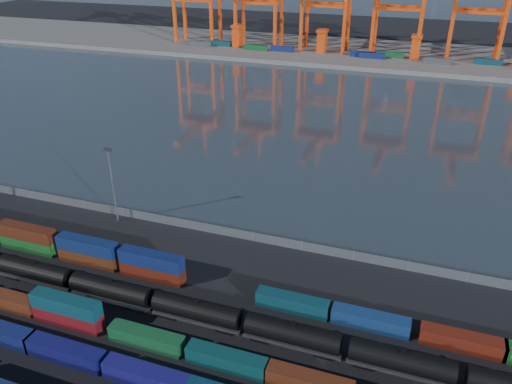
% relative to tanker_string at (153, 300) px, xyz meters
% --- Properties ---
extents(ground, '(700.00, 700.00, 0.00)m').
position_rel_tanker_string_xyz_m(ground, '(8.02, -2.86, -2.28)').
color(ground, black).
rests_on(ground, ground).
extents(harbor_water, '(700.00, 700.00, 0.00)m').
position_rel_tanker_string_xyz_m(harbor_water, '(8.02, 102.14, -2.27)').
color(harbor_water, '#28333A').
rests_on(harbor_water, ground).
extents(far_quay, '(700.00, 70.00, 2.00)m').
position_rel_tanker_string_xyz_m(far_quay, '(8.02, 207.14, -1.28)').
color(far_quay, '#514F4C').
rests_on(far_quay, ground).
extents(container_row_south, '(139.31, 2.53, 5.38)m').
position_rel_tanker_string_xyz_m(container_row_south, '(-1.99, -13.21, -0.52)').
color(container_row_south, '#383A3D').
rests_on(container_row_south, ground).
extents(container_row_mid, '(141.85, 2.39, 5.10)m').
position_rel_tanker_string_xyz_m(container_row_mid, '(12.79, -6.83, -0.79)').
color(container_row_mid, '#3A3C3F').
rests_on(container_row_mid, ground).
extents(container_row_north, '(140.72, 2.44, 5.20)m').
position_rel_tanker_string_xyz_m(container_row_north, '(-11.95, 7.96, -0.24)').
color(container_row_north, navy).
rests_on(container_row_north, ground).
extents(tanker_string, '(123.29, 3.18, 4.55)m').
position_rel_tanker_string_xyz_m(tanker_string, '(0.00, 0.00, 0.00)').
color(tanker_string, black).
rests_on(tanker_string, ground).
extents(waterfront_fence, '(160.12, 0.12, 2.20)m').
position_rel_tanker_string_xyz_m(waterfront_fence, '(8.02, 25.14, -1.28)').
color(waterfront_fence, '#595B5E').
rests_on(waterfront_fence, ground).
extents(yard_light_mast, '(1.60, 0.40, 16.60)m').
position_rel_tanker_string_xyz_m(yard_light_mast, '(-21.98, 23.14, 7.02)').
color(yard_light_mast, slate).
rests_on(yard_light_mast, ground).
extents(quay_containers, '(172.58, 10.99, 2.60)m').
position_rel_tanker_string_xyz_m(quay_containers, '(-2.97, 192.60, 1.02)').
color(quay_containers, navy).
rests_on(quay_containers, far_quay).
extents(straddle_carriers, '(140.00, 7.00, 11.10)m').
position_rel_tanker_string_xyz_m(straddle_carriers, '(5.52, 197.14, 5.54)').
color(straddle_carriers, '#F24711').
rests_on(straddle_carriers, far_quay).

